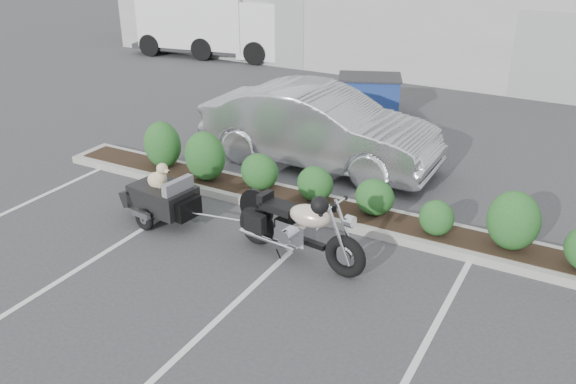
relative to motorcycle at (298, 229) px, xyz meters
The scene contains 8 objects.
ground 1.59m from the motorcycle, 161.63° to the right, with size 90.00×90.00×0.00m, color #38383A.
planter_kerb 1.85m from the motorcycle, 103.31° to the left, with size 12.00×1.00×0.15m, color #9E9E93.
building 16.65m from the motorcycle, 94.87° to the left, with size 26.00×10.00×4.00m, color #9EA099.
motorcycle is the anchor object (origin of this frame).
pet_trailer 2.78m from the motorcycle, behind, with size 1.98×1.12×1.17m.
sedan 4.16m from the motorcycle, 111.48° to the left, with size 1.84×5.27×1.74m, color #B2B3B9.
dumpster 7.96m from the motorcycle, 103.82° to the left, with size 2.00×1.71×1.11m.
delivery_truck 15.73m from the motorcycle, 129.52° to the left, with size 6.79×3.17×2.99m.
Camera 1 is at (5.41, -7.12, 5.19)m, focal length 38.00 mm.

